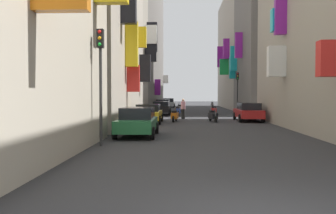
{
  "coord_description": "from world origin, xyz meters",
  "views": [
    {
      "loc": [
        -1.3,
        -5.81,
        2.09
      ],
      "look_at": [
        -2.4,
        19.65,
        1.18
      ],
      "focal_mm": 38.12,
      "sensor_mm": 36.0,
      "label": 1
    }
  ],
  "objects_px": {
    "parked_car_silver": "(169,103)",
    "parked_car_grey": "(163,105)",
    "parked_car_black": "(161,108)",
    "traffic_light_near_corner": "(100,67)",
    "parked_car_green": "(137,121)",
    "scooter_red": "(214,110)",
    "scooter_blue": "(178,111)",
    "pedestrian_near_left": "(183,109)",
    "parked_car_red": "(248,111)",
    "scooter_silver": "(212,105)",
    "traffic_light_far_corner": "(238,86)",
    "parked_car_yellow": "(148,113)",
    "scooter_black": "(213,116)",
    "scooter_orange": "(175,116)",
    "scooter_white": "(180,108)"
  },
  "relations": [
    {
      "from": "parked_car_green",
      "to": "scooter_silver",
      "type": "distance_m",
      "value": 38.07
    },
    {
      "from": "parked_car_green",
      "to": "scooter_red",
      "type": "xyz_separation_m",
      "value": [
        5.43,
        19.42,
        -0.29
      ]
    },
    {
      "from": "parked_car_black",
      "to": "traffic_light_far_corner",
      "type": "height_order",
      "value": "traffic_light_far_corner"
    },
    {
      "from": "parked_car_yellow",
      "to": "scooter_blue",
      "type": "relative_size",
      "value": 2.28
    },
    {
      "from": "scooter_black",
      "to": "scooter_blue",
      "type": "bearing_deg",
      "value": 108.98
    },
    {
      "from": "parked_car_silver",
      "to": "parked_car_red",
      "type": "bearing_deg",
      "value": -75.53
    },
    {
      "from": "parked_car_green",
      "to": "traffic_light_near_corner",
      "type": "bearing_deg",
      "value": -107.34
    },
    {
      "from": "parked_car_black",
      "to": "pedestrian_near_left",
      "type": "relative_size",
      "value": 2.52
    },
    {
      "from": "parked_car_grey",
      "to": "scooter_red",
      "type": "xyz_separation_m",
      "value": [
        5.75,
        -7.81,
        -0.29
      ]
    },
    {
      "from": "pedestrian_near_left",
      "to": "parked_car_black",
      "type": "bearing_deg",
      "value": 109.97
    },
    {
      "from": "scooter_silver",
      "to": "scooter_black",
      "type": "bearing_deg",
      "value": -94.48
    },
    {
      "from": "scooter_red",
      "to": "traffic_light_far_corner",
      "type": "bearing_deg",
      "value": 35.01
    },
    {
      "from": "parked_car_red",
      "to": "scooter_silver",
      "type": "relative_size",
      "value": 2.46
    },
    {
      "from": "scooter_silver",
      "to": "traffic_light_near_corner",
      "type": "height_order",
      "value": "traffic_light_near_corner"
    },
    {
      "from": "scooter_silver",
      "to": "scooter_red",
      "type": "height_order",
      "value": "same"
    },
    {
      "from": "scooter_white",
      "to": "parked_car_grey",
      "type": "bearing_deg",
      "value": 135.33
    },
    {
      "from": "parked_car_silver",
      "to": "traffic_light_far_corner",
      "type": "distance_m",
      "value": 19.74
    },
    {
      "from": "parked_car_green",
      "to": "pedestrian_near_left",
      "type": "xyz_separation_m",
      "value": [
        2.28,
        12.58,
        0.11
      ]
    },
    {
      "from": "scooter_blue",
      "to": "pedestrian_near_left",
      "type": "xyz_separation_m",
      "value": [
        0.52,
        -4.99,
        0.39
      ]
    },
    {
      "from": "parked_car_silver",
      "to": "scooter_black",
      "type": "xyz_separation_m",
      "value": [
        4.61,
        -29.65,
        -0.3
      ]
    },
    {
      "from": "parked_car_black",
      "to": "parked_car_red",
      "type": "bearing_deg",
      "value": -49.03
    },
    {
      "from": "scooter_red",
      "to": "parked_car_red",
      "type": "bearing_deg",
      "value": -78.05
    },
    {
      "from": "parked_car_silver",
      "to": "scooter_silver",
      "type": "bearing_deg",
      "value": -13.74
    },
    {
      "from": "scooter_white",
      "to": "scooter_blue",
      "type": "height_order",
      "value": "same"
    },
    {
      "from": "scooter_red",
      "to": "scooter_orange",
      "type": "distance_m",
      "value": 10.57
    },
    {
      "from": "pedestrian_near_left",
      "to": "traffic_light_near_corner",
      "type": "xyz_separation_m",
      "value": [
        -3.33,
        -15.94,
        2.32
      ]
    },
    {
      "from": "parked_car_yellow",
      "to": "scooter_orange",
      "type": "relative_size",
      "value": 2.14
    },
    {
      "from": "scooter_blue",
      "to": "scooter_orange",
      "type": "xyz_separation_m",
      "value": [
        -0.12,
        -8.01,
        0.0
      ]
    },
    {
      "from": "parked_car_black",
      "to": "traffic_light_near_corner",
      "type": "height_order",
      "value": "traffic_light_near_corner"
    },
    {
      "from": "parked_car_grey",
      "to": "scooter_silver",
      "type": "relative_size",
      "value": 2.48
    },
    {
      "from": "parked_car_yellow",
      "to": "parked_car_grey",
      "type": "bearing_deg",
      "value": 90.14
    },
    {
      "from": "parked_car_silver",
      "to": "scooter_orange",
      "type": "height_order",
      "value": "parked_car_silver"
    },
    {
      "from": "traffic_light_far_corner",
      "to": "parked_car_red",
      "type": "bearing_deg",
      "value": -94.22
    },
    {
      "from": "parked_car_silver",
      "to": "parked_car_grey",
      "type": "distance_m",
      "value": 11.9
    },
    {
      "from": "parked_car_black",
      "to": "scooter_blue",
      "type": "height_order",
      "value": "parked_car_black"
    },
    {
      "from": "scooter_orange",
      "to": "scooter_silver",
      "type": "bearing_deg",
      "value": 79.66
    },
    {
      "from": "parked_car_grey",
      "to": "scooter_black",
      "type": "bearing_deg",
      "value": -74.72
    },
    {
      "from": "scooter_red",
      "to": "parked_car_green",
      "type": "bearing_deg",
      "value": -105.63
    },
    {
      "from": "parked_car_silver",
      "to": "traffic_light_far_corner",
      "type": "relative_size",
      "value": 0.95
    },
    {
      "from": "parked_car_silver",
      "to": "scooter_red",
      "type": "bearing_deg",
      "value": -74.39
    },
    {
      "from": "parked_car_black",
      "to": "scooter_white",
      "type": "bearing_deg",
      "value": 73.34
    },
    {
      "from": "parked_car_silver",
      "to": "parked_car_red",
      "type": "xyz_separation_m",
      "value": [
        7.43,
        -28.79,
        -0.01
      ]
    },
    {
      "from": "parked_car_red",
      "to": "traffic_light_near_corner",
      "type": "relative_size",
      "value": 0.93
    },
    {
      "from": "scooter_silver",
      "to": "scooter_red",
      "type": "distance_m",
      "value": 18.09
    },
    {
      "from": "parked_car_black",
      "to": "scooter_red",
      "type": "distance_m",
      "value": 5.46
    },
    {
      "from": "parked_car_silver",
      "to": "parked_car_grey",
      "type": "xyz_separation_m",
      "value": [
        -0.24,
        -11.9,
        -0.0
      ]
    },
    {
      "from": "scooter_silver",
      "to": "traffic_light_near_corner",
      "type": "bearing_deg",
      "value": -100.79
    },
    {
      "from": "parked_car_silver",
      "to": "parked_car_black",
      "type": "xyz_separation_m",
      "value": [
        0.09,
        -20.34,
        -0.03
      ]
    },
    {
      "from": "parked_car_red",
      "to": "scooter_red",
      "type": "xyz_separation_m",
      "value": [
        -1.92,
        9.08,
        -0.29
      ]
    },
    {
      "from": "traffic_light_far_corner",
      "to": "scooter_white",
      "type": "bearing_deg",
      "value": 149.38
    }
  ]
}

